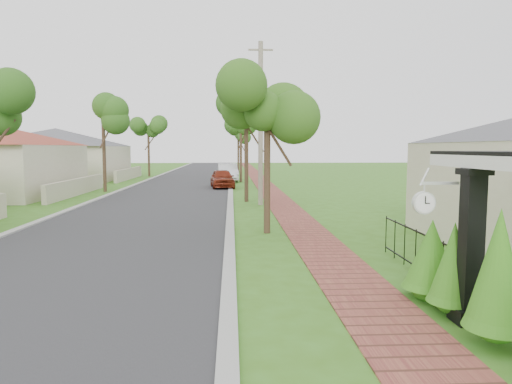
# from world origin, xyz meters

# --- Properties ---
(ground) EXTENTS (160.00, 160.00, 0.00)m
(ground) POSITION_xyz_m (0.00, 0.00, 0.00)
(ground) COLOR #396919
(ground) RESTS_ON ground
(road) EXTENTS (7.00, 120.00, 0.02)m
(road) POSITION_xyz_m (-3.00, 20.00, 0.00)
(road) COLOR #28282B
(road) RESTS_ON ground
(kerb_right) EXTENTS (0.30, 120.00, 0.10)m
(kerb_right) POSITION_xyz_m (0.65, 20.00, 0.00)
(kerb_right) COLOR #9E9E99
(kerb_right) RESTS_ON ground
(kerb_left) EXTENTS (0.30, 120.00, 0.10)m
(kerb_left) POSITION_xyz_m (-6.65, 20.00, 0.00)
(kerb_left) COLOR #9E9E99
(kerb_left) RESTS_ON ground
(sidewalk) EXTENTS (1.50, 120.00, 0.03)m
(sidewalk) POSITION_xyz_m (3.25, 20.00, 0.00)
(sidewalk) COLOR #96513C
(sidewalk) RESTS_ON ground
(porch_post) EXTENTS (0.48, 0.48, 2.52)m
(porch_post) POSITION_xyz_m (4.55, -1.00, 1.12)
(porch_post) COLOR black
(porch_post) RESTS_ON ground
(picket_fence) EXTENTS (0.03, 8.02, 1.00)m
(picket_fence) POSITION_xyz_m (4.90, -0.00, 0.53)
(picket_fence) COLOR black
(picket_fence) RESTS_ON ground
(street_trees) EXTENTS (10.70, 37.65, 5.89)m
(street_trees) POSITION_xyz_m (-2.87, 26.84, 4.54)
(street_trees) COLOR #382619
(street_trees) RESTS_ON ground
(hedge_row) EXTENTS (0.93, 4.74, 2.19)m
(hedge_row) POSITION_xyz_m (4.45, -1.57, 0.90)
(hedge_row) COLOR #216C15
(hedge_row) RESTS_ON ground
(far_house_grey) EXTENTS (15.56, 15.56, 4.60)m
(far_house_grey) POSITION_xyz_m (-14.97, 34.00, 2.34)
(far_house_grey) COLOR beige
(far_house_grey) RESTS_ON ground
(parked_car_red) EXTENTS (1.97, 4.04, 1.33)m
(parked_car_red) POSITION_xyz_m (0.05, 24.56, 0.66)
(parked_car_red) COLOR maroon
(parked_car_red) RESTS_ON ground
(parked_car_white) EXTENTS (1.86, 4.65, 1.50)m
(parked_car_white) POSITION_xyz_m (0.40, 30.75, 0.75)
(parked_car_white) COLOR white
(parked_car_white) RESTS_ON ground
(near_tree) EXTENTS (1.93, 1.93, 4.95)m
(near_tree) POSITION_xyz_m (1.89, 7.00, 3.93)
(near_tree) COLOR #382619
(near_tree) RESTS_ON ground
(utility_pole) EXTENTS (1.20, 0.24, 7.96)m
(utility_pole) POSITION_xyz_m (2.15, 14.51, 4.04)
(utility_pole) COLOR gray
(utility_pole) RESTS_ON ground
(station_clock) EXTENTS (0.77, 0.13, 0.54)m
(station_clock) POSITION_xyz_m (3.94, -0.60, 1.95)
(station_clock) COLOR silver
(station_clock) RESTS_ON ground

